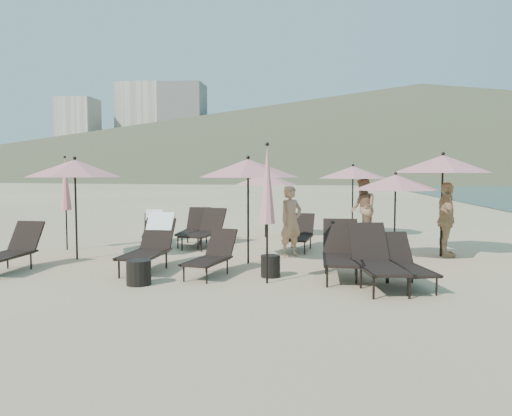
# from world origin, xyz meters

# --- Properties ---
(ground) EXTENTS (800.00, 800.00, 0.00)m
(ground) POSITION_xyz_m (0.00, 0.00, 0.00)
(ground) COLOR #D6BA8C
(ground) RESTS_ON ground
(volcanic_headland) EXTENTS (690.00, 690.00, 55.00)m
(volcanic_headland) POSITION_xyz_m (71.37, 302.62, 26.49)
(volcanic_headland) COLOR brown
(volcanic_headland) RESTS_ON ground
(hotel_skyline) EXTENTS (109.00, 82.00, 55.00)m
(hotel_skyline) POSITION_xyz_m (-93.62, 271.21, 24.18)
(hotel_skyline) COLOR beige
(hotel_skyline) RESTS_ON ground
(lounger_0) EXTENTS (0.66, 1.68, 0.96)m
(lounger_0) POSITION_xyz_m (-5.86, 0.14, 0.45)
(lounger_0) COLOR black
(lounger_0) RESTS_ON ground
(lounger_1) EXTENTS (0.73, 1.85, 1.14)m
(lounger_1) POSITION_xyz_m (-3.11, 0.68, 0.54)
(lounger_1) COLOR black
(lounger_1) RESTS_ON ground
(lounger_2) EXTENTS (0.89, 1.58, 0.86)m
(lounger_2) POSITION_xyz_m (-1.73, 0.24, 0.40)
(lounger_2) COLOR black
(lounger_2) RESTS_ON ground
(lounger_3) EXTENTS (0.72, 1.85, 1.06)m
(lounger_3) POSITION_xyz_m (0.78, 0.35, 0.50)
(lounger_3) COLOR black
(lounger_3) RESTS_ON ground
(lounger_4) EXTENTS (0.99, 1.93, 1.06)m
(lounger_4) POSITION_xyz_m (1.36, -0.36, 0.50)
(lounger_4) COLOR black
(lounger_4) RESTS_ON ground
(lounger_5) EXTENTS (0.92, 1.64, 0.89)m
(lounger_5) POSITION_xyz_m (1.86, -0.23, 0.42)
(lounger_5) COLOR black
(lounger_5) RESTS_ON ground
(lounger_6) EXTENTS (0.95, 1.60, 0.94)m
(lounger_6) POSITION_xyz_m (-4.28, 4.30, 0.45)
(lounger_6) COLOR black
(lounger_6) RESTS_ON ground
(lounger_7) EXTENTS (0.70, 1.75, 1.00)m
(lounger_7) POSITION_xyz_m (-3.11, 4.36, 0.47)
(lounger_7) COLOR black
(lounger_7) RESTS_ON ground
(lounger_8) EXTENTS (1.00, 1.86, 1.01)m
(lounger_8) POSITION_xyz_m (-2.72, 3.95, 0.47)
(lounger_8) COLOR black
(lounger_8) RESTS_ON ground
(lounger_9) EXTENTS (0.80, 1.64, 0.91)m
(lounger_9) POSITION_xyz_m (-0.15, 3.74, 0.42)
(lounger_9) COLOR black
(lounger_9) RESTS_ON ground
(umbrella_open_0) EXTENTS (2.21, 2.21, 2.38)m
(umbrella_open_0) POSITION_xyz_m (-5.23, 1.66, 2.11)
(umbrella_open_0) COLOR black
(umbrella_open_0) RESTS_ON ground
(umbrella_open_1) EXTENTS (2.21, 2.21, 2.38)m
(umbrella_open_1) POSITION_xyz_m (-1.21, 1.62, 2.10)
(umbrella_open_1) COLOR black
(umbrella_open_1) RESTS_ON ground
(umbrella_open_2) EXTENTS (1.88, 1.88, 2.03)m
(umbrella_open_2) POSITION_xyz_m (2.03, 2.18, 1.79)
(umbrella_open_2) COLOR black
(umbrella_open_2) RESTS_ON ground
(umbrella_open_3) EXTENTS (1.91, 1.91, 2.05)m
(umbrella_open_3) POSITION_xyz_m (-1.30, 6.15, 1.81)
(umbrella_open_3) COLOR black
(umbrella_open_3) RESTS_ON ground
(umbrella_open_4) EXTENTS (2.12, 2.12, 2.29)m
(umbrella_open_4) POSITION_xyz_m (1.39, 6.58, 2.02)
(umbrella_open_4) COLOR black
(umbrella_open_4) RESTS_ON ground
(umbrella_open_5) EXTENTS (2.33, 2.33, 2.50)m
(umbrella_open_5) POSITION_xyz_m (3.26, 3.13, 2.21)
(umbrella_open_5) COLOR black
(umbrella_open_5) RESTS_ON ground
(umbrella_closed_0) EXTENTS (0.30, 0.30, 2.55)m
(umbrella_closed_0) POSITION_xyz_m (-0.58, -0.32, 1.77)
(umbrella_closed_0) COLOR black
(umbrella_closed_0) RESTS_ON ground
(umbrella_closed_1) EXTENTS (0.29, 0.29, 2.44)m
(umbrella_closed_1) POSITION_xyz_m (-6.16, 2.95, 1.70)
(umbrella_closed_1) COLOR black
(umbrella_closed_1) RESTS_ON ground
(side_table_0) EXTENTS (0.44, 0.44, 0.44)m
(side_table_0) POSITION_xyz_m (-2.85, -0.73, 0.22)
(side_table_0) COLOR black
(side_table_0) RESTS_ON ground
(side_table_1) EXTENTS (0.38, 0.38, 0.42)m
(side_table_1) POSITION_xyz_m (-0.58, 0.24, 0.21)
(side_table_1) COLOR black
(side_table_1) RESTS_ON ground
(beachgoer_a) EXTENTS (0.73, 0.72, 1.71)m
(beachgoer_a) POSITION_xyz_m (-0.32, 2.68, 0.85)
(beachgoer_a) COLOR tan
(beachgoer_a) RESTS_ON ground
(beachgoer_b) EXTENTS (0.83, 1.00, 1.85)m
(beachgoer_b) POSITION_xyz_m (1.67, 6.19, 0.92)
(beachgoer_b) COLOR #8E6649
(beachgoer_b) RESTS_ON ground
(beachgoer_c) EXTENTS (0.44, 1.05, 1.78)m
(beachgoer_c) POSITION_xyz_m (3.36, 3.07, 0.89)
(beachgoer_c) COLOR tan
(beachgoer_c) RESTS_ON ground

